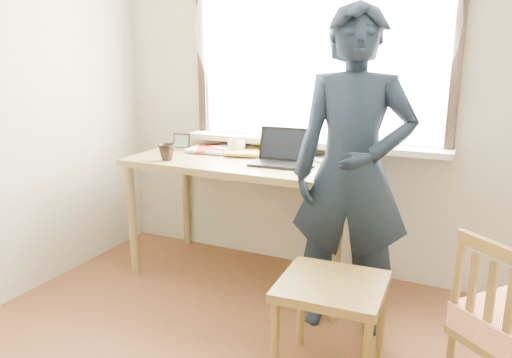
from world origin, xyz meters
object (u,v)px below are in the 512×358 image
at_px(side_chair, 512,329).
at_px(person, 352,174).
at_px(laptop, 280,155).
at_px(mug_white, 237,146).
at_px(mug_dark, 167,152).
at_px(desk, 248,172).
at_px(work_chair, 332,297).

bearing_deg(side_chair, person, 148.53).
bearing_deg(laptop, mug_white, 156.61).
height_order(mug_white, side_chair, mug_white).
xyz_separation_m(mug_dark, person, (1.27, -0.07, 0.00)).
bearing_deg(person, mug_white, 145.97).
height_order(mug_dark, person, person).
xyz_separation_m(desk, work_chair, (0.86, -0.84, -0.33)).
distance_m(mug_dark, side_chair, 2.21).
relative_size(work_chair, person, 0.28).
bearing_deg(side_chair, mug_dark, 164.57).
height_order(laptop, mug_dark, laptop).
distance_m(mug_white, side_chair, 2.07).
height_order(work_chair, person, person).
xyz_separation_m(mug_white, person, (0.95, -0.47, 0.01)).
height_order(laptop, work_chair, laptop).
height_order(side_chair, person, person).
bearing_deg(person, side_chair, -39.20).
distance_m(work_chair, side_chair, 0.76).
relative_size(mug_white, person, 0.07).
bearing_deg(desk, mug_dark, -151.61).
bearing_deg(laptop, person, -28.37).
bearing_deg(mug_dark, laptop, 17.16).
bearing_deg(laptop, desk, 172.54).
distance_m(laptop, work_chair, 1.12).
height_order(laptop, person, person).
distance_m(laptop, mug_dark, 0.75).
bearing_deg(desk, mug_white, 137.81).
height_order(mug_white, person, person).
height_order(desk, mug_white, mug_white).
bearing_deg(side_chair, mug_white, 151.25).
xyz_separation_m(laptop, mug_dark, (-0.72, -0.22, -0.00)).
distance_m(mug_white, work_chair, 1.49).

